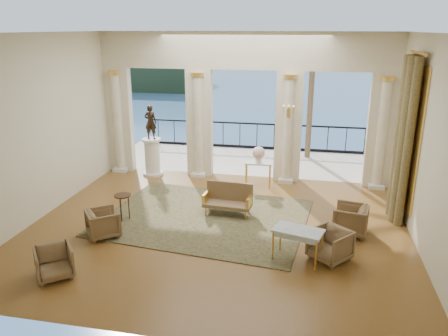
% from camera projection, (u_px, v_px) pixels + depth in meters
% --- Properties ---
extents(floor, '(9.00, 9.00, 0.00)m').
position_uv_depth(floor, '(217.00, 228.00, 10.51)').
color(floor, '#432A12').
rests_on(floor, ground).
extents(room_walls, '(9.00, 9.00, 9.00)m').
position_uv_depth(room_walls, '(204.00, 119.00, 8.58)').
color(room_walls, '#EAE4C4').
rests_on(room_walls, ground).
extents(arcade, '(9.00, 0.56, 4.50)m').
position_uv_depth(arcade, '(243.00, 97.00, 13.28)').
color(arcade, beige).
rests_on(arcade, ground).
extents(terrace, '(10.00, 3.60, 0.10)m').
position_uv_depth(terrace, '(251.00, 161.00, 15.93)').
color(terrace, beige).
rests_on(terrace, ground).
extents(balustrade, '(9.00, 0.06, 1.03)m').
position_uv_depth(balustrade, '(257.00, 138.00, 17.28)').
color(balustrade, black).
rests_on(balustrade, terrace).
extents(palm_tree, '(2.00, 2.00, 4.50)m').
position_uv_depth(palm_tree, '(314.00, 43.00, 15.02)').
color(palm_tree, '#4C3823').
rests_on(palm_tree, terrace).
extents(headland, '(22.00, 18.00, 6.00)m').
position_uv_depth(headland, '(141.00, 70.00, 82.39)').
color(headland, black).
rests_on(headland, sea).
extents(sea, '(160.00, 160.00, 0.00)m').
position_uv_depth(sea, '(299.00, 98.00, 68.30)').
color(sea, '#2B5383').
rests_on(sea, ground).
extents(curtain, '(0.33, 1.40, 4.09)m').
position_uv_depth(curtain, '(404.00, 140.00, 10.47)').
color(curtain, '#4F4724').
rests_on(curtain, ground).
extents(window_frame, '(0.04, 1.60, 3.40)m').
position_uv_depth(window_frame, '(413.00, 137.00, 10.41)').
color(window_frame, '#E7B24C').
rests_on(window_frame, room_walls).
extents(wall_sconce, '(0.30, 0.11, 0.33)m').
position_uv_depth(wall_sconce, '(289.00, 112.00, 12.83)').
color(wall_sconce, '#E7B24C').
rests_on(wall_sconce, arcade).
extents(rug, '(5.36, 4.39, 0.02)m').
position_uv_depth(rug, '(205.00, 217.00, 11.08)').
color(rug, '#2B2E18').
rests_on(rug, ground).
extents(armchair_a, '(0.91, 0.90, 0.68)m').
position_uv_depth(armchair_a, '(54.00, 261.00, 8.36)').
color(armchair_a, '#41361B').
rests_on(armchair_a, ground).
extents(armchair_b, '(0.98, 0.98, 0.74)m').
position_uv_depth(armchair_b, '(330.00, 243.00, 8.98)').
color(armchair_b, '#41361B').
rests_on(armchair_b, ground).
extents(armchair_c, '(0.82, 0.86, 0.76)m').
position_uv_depth(armchair_c, '(350.00, 218.00, 10.13)').
color(armchair_c, '#41361B').
rests_on(armchair_c, ground).
extents(armchair_d, '(0.93, 0.94, 0.71)m').
position_uv_depth(armchair_d, '(103.00, 222.00, 10.00)').
color(armchair_d, '#41361B').
rests_on(armchair_d, ground).
extents(settee, '(1.26, 0.60, 0.81)m').
position_uv_depth(settee, '(228.00, 199.00, 11.22)').
color(settee, '#41361B').
rests_on(settee, ground).
extents(game_table, '(1.11, 0.79, 0.68)m').
position_uv_depth(game_table, '(298.00, 233.00, 8.89)').
color(game_table, '#94ADBB').
rests_on(game_table, ground).
extents(pedestal, '(0.66, 0.66, 1.21)m').
position_uv_depth(pedestal, '(152.00, 158.00, 14.14)').
color(pedestal, silver).
rests_on(pedestal, ground).
extents(statue, '(0.40, 0.26, 1.08)m').
position_uv_depth(statue, '(151.00, 122.00, 13.78)').
color(statue, black).
rests_on(statue, pedestal).
extents(console_table, '(0.81, 0.34, 0.76)m').
position_uv_depth(console_table, '(258.00, 167.00, 13.04)').
color(console_table, silver).
rests_on(console_table, ground).
extents(urn, '(0.37, 0.37, 0.49)m').
position_uv_depth(urn, '(259.00, 154.00, 12.92)').
color(urn, white).
rests_on(urn, console_table).
extents(side_table, '(0.42, 0.42, 0.68)m').
position_uv_depth(side_table, '(123.00, 198.00, 10.76)').
color(side_table, black).
rests_on(side_table, ground).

